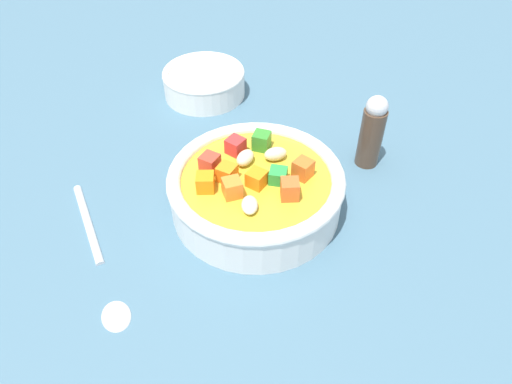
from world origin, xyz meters
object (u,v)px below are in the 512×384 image
at_px(spoon, 99,259).
at_px(pepper_shaker, 372,131).
at_px(soup_bowl_main, 256,189).
at_px(side_bowl_small, 204,82).

xyz_separation_m(spoon, pepper_shaker, (-0.29, -0.13, 0.04)).
bearing_deg(soup_bowl_main, pepper_shaker, -153.54).
bearing_deg(soup_bowl_main, spoon, 22.11).
distance_m(soup_bowl_main, pepper_shaker, 0.15).
relative_size(soup_bowl_main, side_bowl_small, 1.61).
bearing_deg(spoon, soup_bowl_main, 90.24).
height_order(spoon, pepper_shaker, pepper_shaker).
relative_size(soup_bowl_main, pepper_shaker, 2.01).
height_order(soup_bowl_main, spoon, soup_bowl_main).
bearing_deg(pepper_shaker, soup_bowl_main, 26.46).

